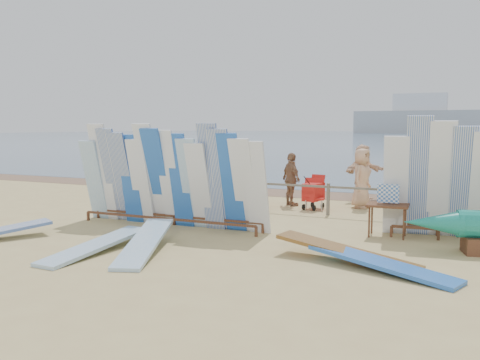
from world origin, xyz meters
The scene contains 24 objects.
ground centered at (0.00, 0.00, 0.00)m, with size 160.00×160.00×0.00m, color tan.
ocean centered at (0.00, 128.00, 0.00)m, with size 320.00×240.00×0.02m, color #445D79.
wet_sand_strip centered at (0.00, 7.20, 0.00)m, with size 40.00×2.60×0.01m, color brown.
distant_ship centered at (-12.00, 180.00, 5.31)m, with size 45.00×8.00×14.00m.
fence centered at (0.00, 3.00, 0.63)m, with size 12.08×0.08×0.90m.
main_surfboard_rack centered at (-1.17, -0.23, 1.15)m, with size 5.18×0.86×2.56m.
side_surfboard_rack centered at (4.99, 1.15, 1.23)m, with size 2.41×0.97×2.72m.
vendor_table centered at (3.94, 0.82, 0.40)m, with size 0.93×0.68×1.20m.
flat_board_a centered at (-0.17, -2.69, 0.00)m, with size 0.56×2.70×0.07m, color #88B5DA.
flat_board_b centered at (-1.09, -3.04, 0.00)m, with size 0.56×2.70×0.07m, color #88B5DA.
flat_board_c centered at (3.60, -1.69, 0.00)m, with size 0.56×2.70×0.07m, color brown.
flat_board_d centered at (4.28, -2.06, 0.00)m, with size 0.56×2.70×0.07m, color blue.
beach_chair_left centered at (-0.49, 3.60, 0.24)m, with size 0.73×0.74×0.83m.
beach_chair_right centered at (1.35, 3.83, 0.27)m, with size 0.71×0.73×0.93m.
stroller centered at (1.32, 3.87, 0.41)m, with size 0.64×0.82×1.02m.
beachgoer_11 centered at (-5.67, 6.70, 0.88)m, with size 1.63×0.53×1.76m, color beige.
beachgoer_5 centered at (2.26, 6.50, 0.94)m, with size 1.75×0.57×1.88m, color beige.
beachgoer_4 centered at (0.51, 4.18, 0.83)m, with size 0.98×0.42×1.67m, color #8C6042.
beachgoer_9 centered at (4.43, 6.93, 0.87)m, with size 1.12×0.46×1.74m, color tan.
beachgoer_8 centered at (5.57, 4.70, 0.86)m, with size 0.83×0.40×1.71m, color beige.
beachgoer_6 centered at (2.57, 4.71, 0.91)m, with size 0.89×0.42×1.82m, color tan.
beachgoer_1 centered at (-2.18, 4.25, 0.78)m, with size 0.57×0.31×1.55m, color #8C6042.
beachgoer_0 centered at (-6.80, 5.25, 0.92)m, with size 0.89×0.43×1.83m, color tan.
beachgoer_extra_1 centered at (-5.03, 5.00, 0.78)m, with size 0.91×0.39×1.55m, color #8C6042.
Camera 1 is at (5.62, -10.80, 2.48)m, focal length 38.00 mm.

